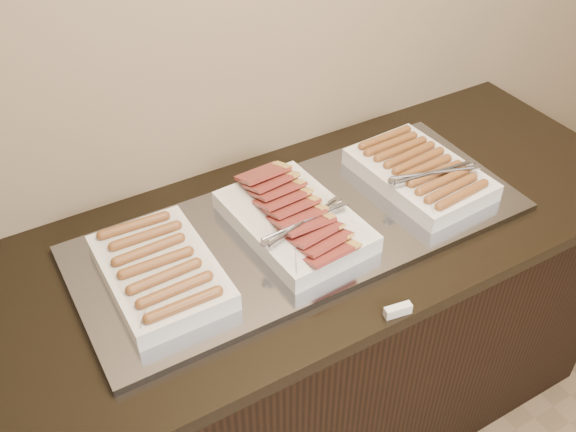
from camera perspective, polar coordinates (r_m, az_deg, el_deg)
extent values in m
cube|color=#9E896B|center=(1.72, -5.59, 18.49)|extent=(6.00, 0.05, 2.80)
cube|color=black|center=(2.04, 0.77, -11.46)|extent=(2.00, 0.70, 0.86)
cube|color=black|center=(1.71, 0.90, -1.98)|extent=(2.06, 0.76, 0.04)
cube|color=gray|center=(1.70, 1.35, -1.06)|extent=(1.20, 0.50, 0.02)
cube|color=silver|center=(1.56, -11.28, -4.87)|extent=(0.25, 0.37, 0.05)
cylinder|color=brown|center=(1.43, -9.26, -7.78)|extent=(0.16, 0.03, 0.03)
cylinder|color=brown|center=(1.46, -10.02, -6.47)|extent=(0.16, 0.03, 0.03)
cylinder|color=brown|center=(1.50, -10.93, -5.28)|extent=(0.16, 0.03, 0.03)
cylinder|color=brown|center=(1.53, -11.64, -4.09)|extent=(0.16, 0.03, 0.03)
cylinder|color=brown|center=(1.57, -12.28, -2.94)|extent=(0.16, 0.03, 0.03)
cylinder|color=brown|center=(1.61, -12.55, -1.73)|extent=(0.16, 0.03, 0.03)
cylinder|color=brown|center=(1.65, -13.54, -0.83)|extent=(0.16, 0.03, 0.03)
cube|color=silver|center=(1.66, 0.54, -0.46)|extent=(0.29, 0.41, 0.05)
cube|color=#9B323A|center=(1.54, 3.55, -3.18)|extent=(0.14, 0.10, 0.04)
cube|color=#9B323A|center=(1.57, 3.08, -2.21)|extent=(0.14, 0.11, 0.04)
cube|color=#9B323A|center=(1.58, 2.23, -1.43)|extent=(0.14, 0.11, 0.04)
cube|color=#9B323A|center=(1.61, 1.58, -0.61)|extent=(0.13, 0.09, 0.04)
cube|color=#9B323A|center=(1.63, 0.73, 0.12)|extent=(0.13, 0.09, 0.04)
cube|color=#9B323A|center=(1.65, 0.29, 0.97)|extent=(0.14, 0.10, 0.04)
cube|color=#9B323A|center=(1.67, -0.55, 1.65)|extent=(0.14, 0.10, 0.04)
cube|color=#9B323A|center=(1.70, -0.90, 2.48)|extent=(0.14, 0.10, 0.04)
cube|color=#9B323A|center=(1.72, -1.51, 3.19)|extent=(0.14, 0.10, 0.04)
cube|color=#9B323A|center=(1.74, -2.26, 3.83)|extent=(0.14, 0.10, 0.04)
cube|color=silver|center=(1.86, 11.57, 3.68)|extent=(0.28, 0.40, 0.05)
cylinder|color=brown|center=(1.76, 15.22, 1.84)|extent=(0.17, 0.04, 0.03)
cylinder|color=brown|center=(1.77, 14.29, 2.40)|extent=(0.17, 0.04, 0.03)
cylinder|color=brown|center=(1.80, 13.59, 3.03)|extent=(0.17, 0.04, 0.03)
cylinder|color=brown|center=(1.82, 12.94, 3.67)|extent=(0.17, 0.03, 0.03)
cylinder|color=brown|center=(1.84, 12.07, 4.20)|extent=(0.17, 0.04, 0.03)
cylinder|color=brown|center=(1.86, 11.52, 4.82)|extent=(0.17, 0.04, 0.03)
cylinder|color=brown|center=(1.88, 10.76, 5.36)|extent=(0.17, 0.04, 0.03)
cylinder|color=brown|center=(1.90, 9.98, 5.87)|extent=(0.17, 0.04, 0.03)
cylinder|color=brown|center=(1.92, 9.13, 6.34)|extent=(0.17, 0.03, 0.03)
cylinder|color=brown|center=(1.95, 8.62, 6.90)|extent=(0.17, 0.03, 0.03)
cube|color=silver|center=(1.51, 9.74, -8.27)|extent=(0.07, 0.03, 0.03)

